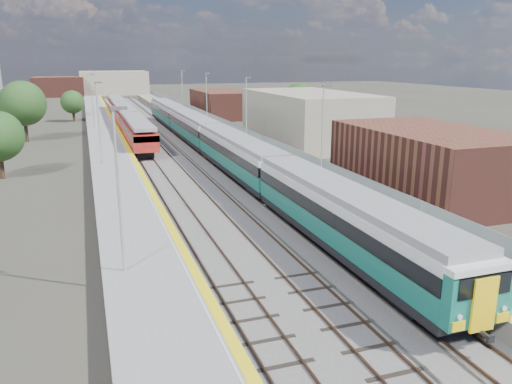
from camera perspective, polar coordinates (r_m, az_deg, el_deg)
ground at (r=65.86m, az=-8.75°, el=5.62°), size 320.00×320.00×0.00m
ballast_bed at (r=67.95m, az=-11.01°, el=5.83°), size 10.50×155.00×0.06m
tracks at (r=69.66m, az=-10.72°, el=6.12°), size 8.96×160.00×0.17m
platform_right at (r=69.28m, az=-4.81°, el=6.64°), size 4.70×155.00×8.52m
platform_left at (r=67.30m, az=-16.79°, el=5.80°), size 4.30×155.00×8.52m
buildings at (r=152.79m, az=-22.08°, el=13.95°), size 72.00×185.50×40.00m
green_train at (r=54.36m, az=-5.01°, el=6.15°), size 2.84×79.14×3.13m
red_train at (r=80.33m, az=-14.74°, el=8.41°), size 2.71×55.02×3.42m
tree_b at (r=71.88m, az=-25.09°, el=9.14°), size 5.79×5.79×7.84m
tree_c at (r=92.76m, az=-20.25°, el=9.62°), size 3.94×3.94×5.33m
tree_d at (r=79.24m, az=4.92°, el=10.47°), size 5.13×5.13×6.95m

